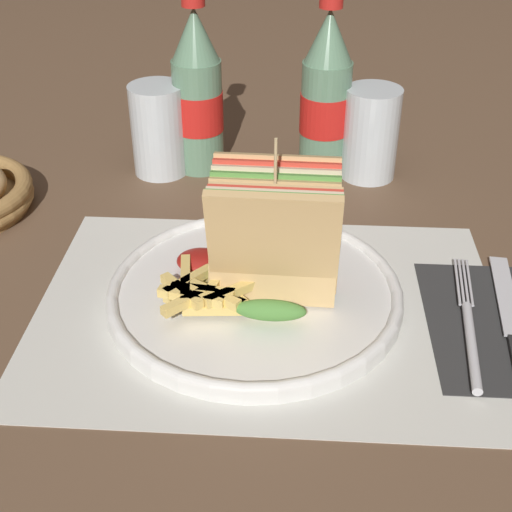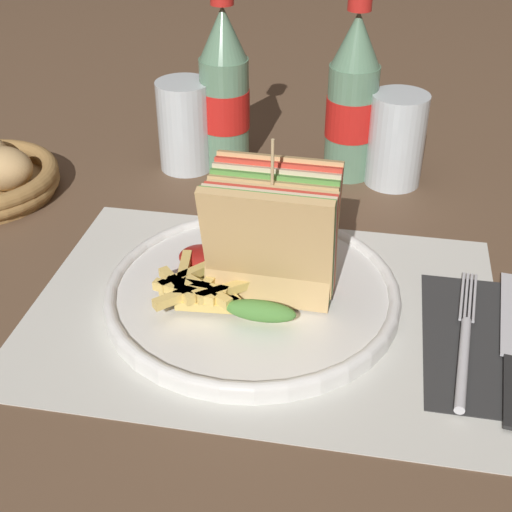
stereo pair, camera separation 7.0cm
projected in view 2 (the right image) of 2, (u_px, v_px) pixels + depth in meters
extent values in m
plane|color=brown|center=(221.00, 313.00, 0.69)|extent=(4.00, 4.00, 0.00)
cube|color=silver|center=(263.00, 309.00, 0.69)|extent=(0.45, 0.33, 0.00)
cylinder|color=white|center=(252.00, 295.00, 0.70)|extent=(0.29, 0.29, 0.01)
torus|color=white|center=(252.00, 289.00, 0.70)|extent=(0.29, 0.29, 0.01)
cube|color=tan|center=(267.00, 248.00, 0.63)|extent=(0.12, 0.04, 0.12)
cube|color=#518E3D|center=(268.00, 245.00, 0.64)|extent=(0.12, 0.04, 0.12)
cube|color=beige|center=(270.00, 242.00, 0.65)|extent=(0.12, 0.04, 0.12)
cube|color=red|center=(272.00, 239.00, 0.66)|extent=(0.12, 0.04, 0.12)
cube|color=tan|center=(274.00, 236.00, 0.67)|extent=(0.12, 0.04, 0.12)
ellipsoid|color=#518E3D|center=(261.00, 311.00, 0.64)|extent=(0.07, 0.02, 0.02)
cube|color=tan|center=(269.00, 244.00, 0.65)|extent=(0.12, 0.04, 0.12)
cube|color=#518E3D|center=(271.00, 237.00, 0.66)|extent=(0.12, 0.04, 0.12)
cube|color=beige|center=(273.00, 231.00, 0.67)|extent=(0.12, 0.04, 0.12)
cube|color=red|center=(274.00, 224.00, 0.67)|extent=(0.12, 0.04, 0.12)
cube|color=tan|center=(276.00, 218.00, 0.68)|extent=(0.12, 0.04, 0.12)
ellipsoid|color=#518E3D|center=(269.00, 281.00, 0.68)|extent=(0.07, 0.02, 0.02)
cylinder|color=tan|center=(272.00, 218.00, 0.65)|extent=(0.00, 0.00, 0.15)
cube|color=#E5C166|center=(190.00, 279.00, 0.69)|extent=(0.05, 0.06, 0.01)
cube|color=#E5C166|center=(212.00, 291.00, 0.68)|extent=(0.06, 0.04, 0.01)
cube|color=#E5C166|center=(218.00, 284.00, 0.69)|extent=(0.06, 0.06, 0.01)
cube|color=#E5C166|center=(208.00, 306.00, 0.66)|extent=(0.06, 0.01, 0.01)
cube|color=#E5C166|center=(197.00, 287.00, 0.67)|extent=(0.06, 0.02, 0.01)
cube|color=#E5C166|center=(223.00, 291.00, 0.66)|extent=(0.05, 0.04, 0.01)
cube|color=#E5C166|center=(220.00, 271.00, 0.69)|extent=(0.02, 0.06, 0.01)
cube|color=#E5C166|center=(185.00, 276.00, 0.68)|extent=(0.04, 0.05, 0.01)
cube|color=#E5C166|center=(185.00, 292.00, 0.66)|extent=(0.06, 0.02, 0.01)
cube|color=#E5C166|center=(183.00, 274.00, 0.68)|extent=(0.02, 0.07, 0.01)
cube|color=#E5C166|center=(177.00, 285.00, 0.67)|extent=(0.05, 0.05, 0.01)
cube|color=#E5C166|center=(179.00, 296.00, 0.65)|extent=(0.04, 0.04, 0.01)
cube|color=#E5C166|center=(208.00, 292.00, 0.66)|extent=(0.05, 0.04, 0.01)
ellipsoid|color=maroon|center=(203.00, 257.00, 0.72)|extent=(0.05, 0.04, 0.02)
cube|color=#2D2D2D|center=(487.00, 342.00, 0.65)|extent=(0.11, 0.20, 0.00)
cylinder|color=silver|center=(463.00, 362.00, 0.62)|extent=(0.02, 0.12, 0.01)
cylinder|color=silver|center=(462.00, 295.00, 0.70)|extent=(0.01, 0.08, 0.00)
cylinder|color=silver|center=(466.00, 296.00, 0.70)|extent=(0.01, 0.08, 0.00)
cylinder|color=silver|center=(470.00, 297.00, 0.70)|extent=(0.01, 0.08, 0.00)
cylinder|color=silver|center=(475.00, 297.00, 0.69)|extent=(0.01, 0.08, 0.00)
cube|color=black|center=(511.00, 391.00, 0.59)|extent=(0.02, 0.09, 0.00)
cube|color=silver|center=(510.00, 313.00, 0.68)|extent=(0.03, 0.13, 0.00)
cylinder|color=slate|center=(225.00, 114.00, 0.92)|extent=(0.06, 0.06, 0.14)
cylinder|color=red|center=(225.00, 109.00, 0.91)|extent=(0.06, 0.06, 0.05)
cone|color=slate|center=(223.00, 32.00, 0.86)|extent=(0.06, 0.06, 0.07)
cylinder|color=slate|center=(351.00, 122.00, 0.90)|extent=(0.06, 0.06, 0.14)
cylinder|color=red|center=(351.00, 116.00, 0.89)|extent=(0.06, 0.06, 0.05)
cone|color=slate|center=(357.00, 39.00, 0.84)|extent=(0.06, 0.06, 0.07)
cylinder|color=red|center=(360.00, 0.00, 0.81)|extent=(0.03, 0.03, 0.02)
cylinder|color=silver|center=(396.00, 140.00, 0.88)|extent=(0.07, 0.07, 0.12)
cylinder|color=silver|center=(185.00, 126.00, 0.92)|extent=(0.07, 0.07, 0.12)
cylinder|color=black|center=(186.00, 142.00, 0.93)|extent=(0.06, 0.06, 0.07)
ellipsoid|color=tan|center=(4.00, 169.00, 0.86)|extent=(0.07, 0.06, 0.05)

